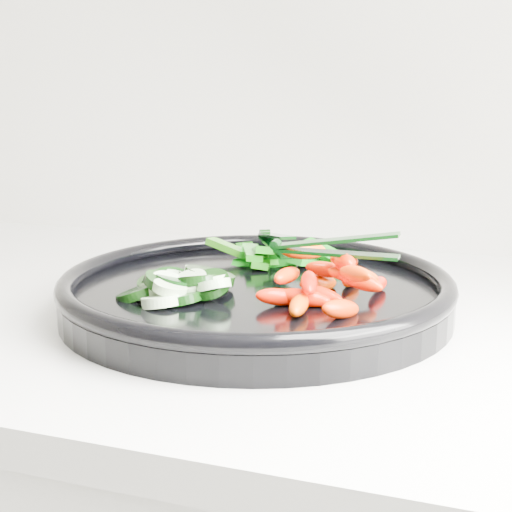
% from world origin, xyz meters
% --- Properties ---
extents(veggie_tray, '(0.48, 0.48, 0.04)m').
position_xyz_m(veggie_tray, '(0.48, 1.67, 0.95)').
color(veggie_tray, black).
rests_on(veggie_tray, counter).
extents(cucumber_pile, '(0.12, 0.11, 0.04)m').
position_xyz_m(cucumber_pile, '(0.42, 1.63, 0.96)').
color(cucumber_pile, black).
rests_on(cucumber_pile, veggie_tray).
extents(carrot_pile, '(0.11, 0.15, 0.06)m').
position_xyz_m(carrot_pile, '(0.55, 1.65, 0.97)').
color(carrot_pile, '#FF3000').
rests_on(carrot_pile, veggie_tray).
extents(pepper_pile, '(0.15, 0.11, 0.04)m').
position_xyz_m(pepper_pile, '(0.46, 1.77, 0.96)').
color(pepper_pile, '#1F6509').
rests_on(pepper_pile, veggie_tray).
extents(tong_carrot, '(0.11, 0.02, 0.02)m').
position_xyz_m(tong_carrot, '(0.56, 1.65, 1.00)').
color(tong_carrot, black).
rests_on(tong_carrot, carrot_pile).
extents(tong_pepper, '(0.07, 0.11, 0.02)m').
position_xyz_m(tong_pepper, '(0.47, 1.77, 0.98)').
color(tong_pepper, black).
rests_on(tong_pepper, pepper_pile).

